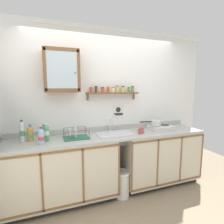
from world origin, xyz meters
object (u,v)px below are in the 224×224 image
object	(u,v)px
sink	(114,135)
saucepan	(156,123)
bottle_detergent_teal_0	(44,133)
bottle_juice_amber_3	(30,134)
mug	(141,130)
trash_bin	(122,183)
hot_plate_stove	(161,128)
bottle_water_blue_2	(41,136)
dish_rack	(76,136)
warning_sign	(118,111)
bottle_soda_green_4	(46,133)
wall_cabinet	(62,71)
bottle_water_clear_1	(22,132)

from	to	relation	value
sink	saucepan	xyz separation A→B (m)	(0.76, -0.00, 0.15)
bottle_detergent_teal_0	bottle_juice_amber_3	world-z (taller)	bottle_juice_amber_3
saucepan	mug	size ratio (longest dim) A/B	3.07
saucepan	trash_bin	distance (m)	1.14
hot_plate_stove	bottle_juice_amber_3	distance (m)	2.06
bottle_water_blue_2	mug	xyz separation A→B (m)	(1.47, 0.03, -0.05)
sink	dish_rack	size ratio (longest dim) A/B	1.58
warning_sign	mug	bearing A→B (deg)	-57.07
warning_sign	bottle_detergent_teal_0	bearing A→B (deg)	-171.48
bottle_soda_green_4	mug	distance (m)	1.41
saucepan	sink	bearing A→B (deg)	179.95
sink	bottle_detergent_teal_0	size ratio (longest dim) A/B	2.67
bottle_detergent_teal_0	trash_bin	size ratio (longest dim) A/B	0.52
saucepan	dish_rack	world-z (taller)	dish_rack
bottle_detergent_teal_0	trash_bin	bearing A→B (deg)	-14.13
warning_sign	hot_plate_stove	bearing A→B (deg)	-21.41
hot_plate_stove	wall_cabinet	world-z (taller)	wall_cabinet
bottle_water_clear_1	saucepan	bearing A→B (deg)	-1.60
bottle_detergent_teal_0	bottle_water_clear_1	bearing A→B (deg)	-177.82
bottle_water_clear_1	bottle_soda_green_4	size ratio (longest dim) A/B	1.17
hot_plate_stove	bottle_juice_amber_3	size ratio (longest dim) A/B	1.66
dish_rack	bottle_water_blue_2	bearing A→B (deg)	-164.75
bottle_water_clear_1	bottle_detergent_teal_0	bearing A→B (deg)	2.18
wall_cabinet	bottle_juice_amber_3	bearing A→B (deg)	-168.92
mug	warning_sign	bearing A→B (deg)	122.93
bottle_detergent_teal_0	sink	bearing A→B (deg)	-3.72
bottle_water_blue_2	bottle_soda_green_4	size ratio (longest dim) A/B	0.92
bottle_water_clear_1	wall_cabinet	bearing A→B (deg)	6.77
hot_plate_stove	mug	size ratio (longest dim) A/B	3.12
bottle_soda_green_4	wall_cabinet	world-z (taller)	wall_cabinet
hot_plate_stove	bottle_water_clear_1	world-z (taller)	bottle_water_clear_1
bottle_juice_amber_3	dish_rack	bearing A→B (deg)	-6.46
sink	mug	size ratio (longest dim) A/B	4.61
saucepan	bottle_juice_amber_3	bearing A→B (deg)	178.99
hot_plate_stove	bottle_water_clear_1	xyz separation A→B (m)	(-2.16, 0.08, 0.10)
bottle_juice_amber_3	wall_cabinet	distance (m)	0.98
sink	mug	distance (m)	0.43
mug	warning_sign	size ratio (longest dim) A/B	0.55
sink	bottle_soda_green_4	world-z (taller)	sink
dish_rack	mug	size ratio (longest dim) A/B	2.92
warning_sign	saucepan	bearing A→B (deg)	-22.63
hot_plate_stove	saucepan	world-z (taller)	saucepan
saucepan	bottle_soda_green_4	world-z (taller)	bottle_soda_green_4
hot_plate_stove	bottle_detergent_teal_0	xyz separation A→B (m)	(-1.89, 0.09, 0.06)
bottle_water_clear_1	bottle_water_blue_2	xyz separation A→B (m)	(0.25, -0.21, -0.03)
bottle_water_blue_2	bottle_detergent_teal_0	bearing A→B (deg)	83.86
hot_plate_stove	bottle_soda_green_4	xyz separation A→B (m)	(-1.86, -0.01, 0.08)
hot_plate_stove	sink	bearing A→B (deg)	178.38
bottle_soda_green_4	dish_rack	bearing A→B (deg)	0.62
bottle_detergent_teal_0	trash_bin	xyz separation A→B (m)	(1.09, -0.27, -0.84)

